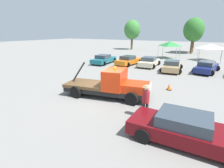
# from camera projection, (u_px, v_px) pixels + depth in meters

# --- Properties ---
(ground_plane) EXTENTS (160.00, 160.00, 0.00)m
(ground_plane) POSITION_uv_depth(u_px,v_px,m) (106.00, 96.00, 13.06)
(ground_plane) COLOR gray
(tow_truck) EXTENTS (6.54, 3.17, 2.51)m
(tow_truck) POSITION_uv_depth(u_px,v_px,m) (111.00, 85.00, 12.68)
(tow_truck) COLOR black
(tow_truck) RESTS_ON ground
(foreground_car) EXTENTS (5.17, 2.11, 1.34)m
(foreground_car) POSITION_uv_depth(u_px,v_px,m) (188.00, 130.00, 7.43)
(foreground_car) COLOR #5B0A0F
(foreground_car) RESTS_ON ground
(person_near_truck) EXTENTS (0.42, 0.42, 1.87)m
(person_near_truck) POSITION_uv_depth(u_px,v_px,m) (146.00, 99.00, 9.64)
(person_near_truck) COLOR #38383D
(person_near_truck) RESTS_ON ground
(parked_car_teal) EXTENTS (2.74, 5.00, 1.34)m
(parked_car_teal) POSITION_uv_depth(u_px,v_px,m) (104.00, 59.00, 26.18)
(parked_car_teal) COLOR #196670
(parked_car_teal) RESTS_ON ground
(parked_car_orange) EXTENTS (2.70, 4.88, 1.34)m
(parked_car_orange) POSITION_uv_depth(u_px,v_px,m) (128.00, 60.00, 25.12)
(parked_car_orange) COLOR orange
(parked_car_orange) RESTS_ON ground
(parked_car_cream) EXTENTS (2.67, 4.59, 1.34)m
(parked_car_cream) POSITION_uv_depth(u_px,v_px,m) (149.00, 62.00, 23.95)
(parked_car_cream) COLOR beige
(parked_car_cream) RESTS_ON ground
(parked_car_tan) EXTENTS (2.83, 4.67, 1.34)m
(parked_car_tan) POSITION_uv_depth(u_px,v_px,m) (172.00, 66.00, 21.10)
(parked_car_tan) COLOR tan
(parked_car_tan) RESTS_ON ground
(parked_car_navy) EXTENTS (2.85, 5.00, 1.34)m
(parked_car_navy) POSITION_uv_depth(u_px,v_px,m) (207.00, 67.00, 20.46)
(parked_car_navy) COLOR navy
(parked_car_navy) RESTS_ON ground
(canopy_tent_green) EXTENTS (3.17, 3.17, 3.00)m
(canopy_tent_green) POSITION_uv_depth(u_px,v_px,m) (170.00, 44.00, 30.84)
(canopy_tent_green) COLOR #9E9EA3
(canopy_tent_green) RESTS_ON ground
(canopy_tent_white) EXTENTS (3.39, 3.39, 2.74)m
(canopy_tent_white) POSITION_uv_depth(u_px,v_px,m) (211.00, 46.00, 28.28)
(canopy_tent_white) COLOR #9E9EA3
(canopy_tent_white) RESTS_ON ground
(tree_left) EXTENTS (4.17, 4.17, 7.45)m
(tree_left) POSITION_uv_depth(u_px,v_px,m) (194.00, 30.00, 36.72)
(tree_left) COLOR brown
(tree_left) RESTS_ON ground
(tree_center) EXTENTS (4.20, 4.20, 7.50)m
(tree_center) POSITION_uv_depth(u_px,v_px,m) (132.00, 30.00, 45.41)
(tree_center) COLOR brown
(tree_center) RESTS_ON ground
(tree_right) EXTENTS (3.81, 3.81, 6.80)m
(tree_right) POSITION_uv_depth(u_px,v_px,m) (195.00, 32.00, 39.21)
(tree_right) COLOR brown
(tree_right) RESTS_ON ground
(traffic_cone) EXTENTS (0.40, 0.40, 0.55)m
(traffic_cone) POSITION_uv_depth(u_px,v_px,m) (169.00, 87.00, 14.45)
(traffic_cone) COLOR black
(traffic_cone) RESTS_ON ground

